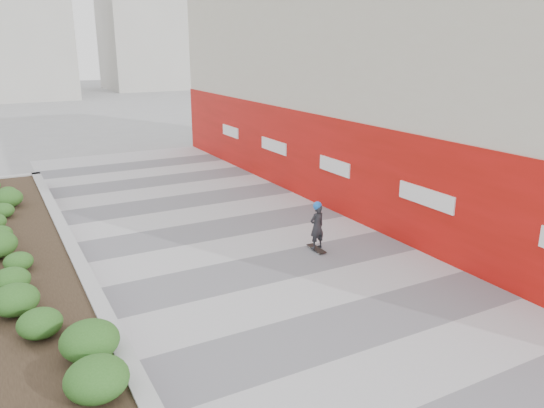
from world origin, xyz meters
The scene contains 6 objects.
ground centered at (0.00, 0.00, 0.00)m, with size 160.00×160.00×0.00m, color gray.
walkway centered at (0.00, 3.00, 0.01)m, with size 8.00×36.00×0.01m, color #A8A8AD.
building centered at (6.98, 8.98, 3.98)m, with size 6.04×24.08×8.00m.
planter centered at (-5.50, 7.00, 0.42)m, with size 3.00×18.00×0.90m.
manhole_cover centered at (0.50, 3.00, 0.00)m, with size 0.44×0.44×0.01m, color #595654.
skateboarder centered at (1.61, 5.40, 0.68)m, with size 0.47×0.73×1.35m.
Camera 1 is at (-5.59, -5.43, 5.19)m, focal length 35.00 mm.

